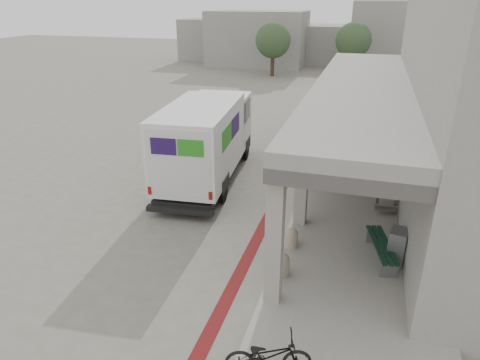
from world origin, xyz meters
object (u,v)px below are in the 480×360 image
(bench, at_px, (381,248))
(bicycle_black, at_px, (268,355))
(fedex_truck, at_px, (207,138))
(utility_cabinet, at_px, (397,247))

(bench, bearing_deg, bicycle_black, -127.20)
(fedex_truck, relative_size, utility_cabinet, 7.74)
(bicycle_black, bearing_deg, bench, -41.57)
(fedex_truck, xyz_separation_m, bench, (6.73, -4.27, -1.25))
(bench, xyz_separation_m, utility_cabinet, (0.39, -0.08, 0.16))
(bench, distance_m, utility_cabinet, 0.43)
(fedex_truck, xyz_separation_m, utility_cabinet, (7.12, -4.34, -1.10))
(bench, xyz_separation_m, bicycle_black, (-2.11, -4.76, 0.10))
(fedex_truck, height_order, bicycle_black, fedex_truck)
(utility_cabinet, distance_m, bicycle_black, 5.31)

